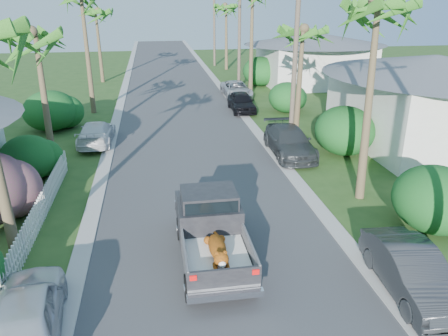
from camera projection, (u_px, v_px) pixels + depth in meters
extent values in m
plane|color=#28481B|center=(233.00, 307.00, 11.52)|extent=(120.00, 120.00, 0.00)
cube|color=#38383A|center=(176.00, 100.00, 34.48)|extent=(8.00, 100.00, 0.02)
cube|color=#A5A39E|center=(121.00, 102.00, 33.83)|extent=(0.60, 100.00, 0.06)
cube|color=#A5A39E|center=(230.00, 98.00, 35.11)|extent=(0.60, 100.00, 0.06)
cylinder|color=black|center=(190.00, 288.00, 11.66)|extent=(0.28, 0.76, 0.76)
cylinder|color=black|center=(252.00, 282.00, 11.91)|extent=(0.28, 0.76, 0.76)
cylinder|color=black|center=(181.00, 229.00, 14.64)|extent=(0.28, 0.76, 0.76)
cylinder|color=black|center=(231.00, 225.00, 14.90)|extent=(0.28, 0.76, 0.76)
cube|color=slate|center=(218.00, 264.00, 12.29)|extent=(1.90, 2.40, 0.24)
cube|color=slate|center=(185.00, 255.00, 12.02)|extent=(0.06, 2.40, 0.55)
cube|color=slate|center=(250.00, 249.00, 12.29)|extent=(0.06, 2.40, 0.55)
cube|color=black|center=(224.00, 278.00, 11.09)|extent=(1.92, 0.08, 0.52)
cube|color=silver|center=(225.00, 296.00, 11.10)|extent=(1.98, 0.18, 0.18)
cube|color=red|center=(193.00, 278.00, 10.88)|extent=(0.18, 0.05, 0.14)
cube|color=red|center=(256.00, 272.00, 11.12)|extent=(0.18, 0.05, 0.14)
cube|color=black|center=(209.00, 220.00, 13.84)|extent=(1.94, 1.65, 1.10)
cube|color=black|center=(209.00, 199.00, 13.57)|extent=(1.70, 1.35, 0.55)
cube|color=black|center=(212.00, 209.00, 12.96)|extent=(1.60, 0.05, 0.45)
cube|color=black|center=(205.00, 206.00, 15.04)|extent=(1.94, 1.20, 0.80)
cube|color=white|center=(218.00, 258.00, 12.22)|extent=(1.70, 2.10, 0.16)
ellipsoid|color=orange|center=(217.00, 247.00, 12.20)|extent=(0.48, 1.25, 0.43)
sphere|color=orange|center=(221.00, 259.00, 11.48)|extent=(0.40, 0.40, 0.40)
ellipsoid|color=white|center=(217.00, 250.00, 12.24)|extent=(0.32, 0.86, 0.18)
imported|color=#282A2C|center=(411.00, 272.00, 11.86)|extent=(1.65, 4.08, 1.32)
imported|color=#313536|center=(289.00, 142.00, 22.40)|extent=(2.02, 4.81, 1.39)
imported|color=black|center=(241.00, 102.00, 30.94)|extent=(1.60, 3.96, 1.35)
imported|color=silver|center=(236.00, 89.00, 35.40)|extent=(2.13, 4.49, 1.24)
imported|color=silver|center=(27.00, 314.00, 10.26)|extent=(2.11, 4.22, 1.38)
imported|color=silver|center=(96.00, 133.00, 24.05)|extent=(1.86, 4.37, 1.26)
cone|color=brown|center=(45.00, 101.00, 20.39)|extent=(0.36, 0.61, 6.21)
cone|color=brown|center=(87.00, 55.00, 29.37)|extent=(0.36, 0.36, 8.00)
cone|color=brown|center=(99.00, 47.00, 40.59)|extent=(0.36, 0.75, 6.51)
cone|color=brown|center=(368.00, 106.00, 16.60)|extent=(0.36, 0.73, 7.51)
cone|color=brown|center=(299.00, 83.00, 25.18)|extent=(0.36, 0.54, 6.01)
cone|color=brown|center=(251.00, 44.00, 34.83)|extent=(0.36, 0.36, 8.20)
cone|color=brown|center=(226.00, 38.00, 47.99)|extent=(0.36, 0.63, 6.81)
ellipsoid|color=#124119|center=(28.00, 158.00, 19.24)|extent=(2.40, 2.64, 2.00)
ellipsoid|color=#124119|center=(50.00, 111.00, 26.42)|extent=(3.20, 3.52, 2.40)
ellipsoid|color=#124119|center=(435.00, 199.00, 14.99)|extent=(2.80, 3.08, 2.30)
ellipsoid|color=#124119|center=(345.00, 131.00, 22.33)|extent=(3.00, 3.30, 2.50)
ellipsoid|color=#124119|center=(287.00, 97.00, 30.62)|extent=(2.60, 2.86, 2.10)
ellipsoid|color=#124119|center=(260.00, 71.00, 39.79)|extent=(3.20, 3.52, 2.60)
cube|color=white|center=(39.00, 212.00, 15.49)|extent=(0.10, 11.00, 1.00)
cube|color=silver|center=(428.00, 110.00, 23.78)|extent=(8.00, 9.00, 3.80)
cone|color=#595B60|center=(436.00, 65.00, 22.91)|extent=(6.48, 6.48, 1.00)
cube|color=silver|center=(313.00, 64.00, 40.35)|extent=(9.00, 8.00, 3.60)
cone|color=#595B60|center=(315.00, 39.00, 39.51)|extent=(6.48, 6.48, 1.00)
cylinder|color=brown|center=(295.00, 62.00, 22.65)|extent=(0.26, 0.26, 9.00)
cylinder|color=brown|center=(239.00, 37.00, 36.43)|extent=(0.26, 0.26, 9.00)
cylinder|color=brown|center=(214.00, 26.00, 50.21)|extent=(0.26, 0.26, 9.00)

